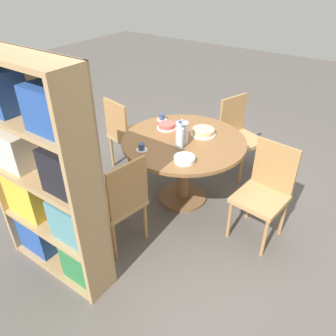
{
  "coord_description": "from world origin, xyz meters",
  "views": [
    {
      "loc": [
        -1.54,
        2.47,
        2.27
      ],
      "look_at": [
        0.0,
        0.28,
        0.54
      ],
      "focal_mm": 35.0,
      "sensor_mm": 36.0,
      "label": 1
    }
  ],
  "objects": [
    {
      "name": "ground_plane",
      "position": [
        0.0,
        0.0,
        0.0
      ],
      "size": [
        14.0,
        14.0,
        0.0
      ],
      "primitive_type": "plane",
      "color": "#56514C"
    },
    {
      "name": "cup_a",
      "position": [
        0.21,
        0.41,
        0.76
      ],
      "size": [
        0.11,
        0.11,
        0.07
      ],
      "color": "silver",
      "rests_on": "dining_table"
    },
    {
      "name": "chair_d",
      "position": [
        0.08,
        0.89,
        0.49
      ],
      "size": [
        0.48,
        0.48,
        0.93
      ],
      "rotation": [
        0.0,
        0.0,
        7.69
      ],
      "color": "#A87A47",
      "rests_on": "ground_plane"
    },
    {
      "name": "chair_b",
      "position": [
        -0.23,
        -0.87,
        0.49
      ],
      "size": [
        0.53,
        0.53,
        0.93
      ],
      "rotation": [
        0.0,
        0.0,
        4.38
      ],
      "color": "#A87A47",
      "rests_on": "ground_plane"
    },
    {
      "name": "coffee_pot",
      "position": [
        -0.01,
        0.06,
        0.84
      ],
      "size": [
        0.13,
        0.13,
        0.25
      ],
      "color": "silver",
      "rests_on": "dining_table"
    },
    {
      "name": "chair_a",
      "position": [
        -0.89,
        0.04,
        0.49
      ],
      "size": [
        0.47,
        0.47,
        0.93
      ],
      "rotation": [
        0.0,
        0.0,
        3.03
      ],
      "color": "#A87A47",
      "rests_on": "ground_plane"
    },
    {
      "name": "plate_stack",
      "position": [
        -0.23,
        0.35,
        0.75
      ],
      "size": [
        0.19,
        0.19,
        0.05
      ],
      "color": "white",
      "rests_on": "dining_table"
    },
    {
      "name": "cake_second",
      "position": [
        0.29,
        -0.11,
        0.76
      ],
      "size": [
        0.21,
        0.21,
        0.06
      ],
      "color": "white",
      "rests_on": "dining_table"
    },
    {
      "name": "water_bottle",
      "position": [
        -0.06,
        0.17,
        0.84
      ],
      "size": [
        0.07,
        0.07,
        0.28
      ],
      "color": "silver",
      "rests_on": "dining_table"
    },
    {
      "name": "cake_main",
      "position": [
        -0.1,
        -0.21,
        0.76
      ],
      "size": [
        0.26,
        0.26,
        0.06
      ],
      "color": "white",
      "rests_on": "dining_table"
    },
    {
      "name": "bookshelf",
      "position": [
        0.33,
        1.38,
        0.86
      ],
      "size": [
        1.01,
        0.28,
        1.81
      ],
      "rotation": [
        0.0,
        0.0,
        3.14
      ],
      "color": "tan",
      "rests_on": "ground_plane"
    },
    {
      "name": "chair_c",
      "position": [
        0.89,
        -0.11,
        0.49
      ],
      "size": [
        0.5,
        0.5,
        0.93
      ],
      "rotation": [
        0.0,
        0.0,
        6.08
      ],
      "color": "#A87A47",
      "rests_on": "ground_plane"
    },
    {
      "name": "dining_table",
      "position": [
        0.0,
        0.0,
        0.58
      ],
      "size": [
        1.25,
        1.25,
        0.73
      ],
      "color": "brown",
      "rests_on": "ground_plane"
    },
    {
      "name": "cup_b",
      "position": [
        0.46,
        -0.25,
        0.76
      ],
      "size": [
        0.11,
        0.11,
        0.07
      ],
      "color": "silver",
      "rests_on": "dining_table"
    }
  ]
}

